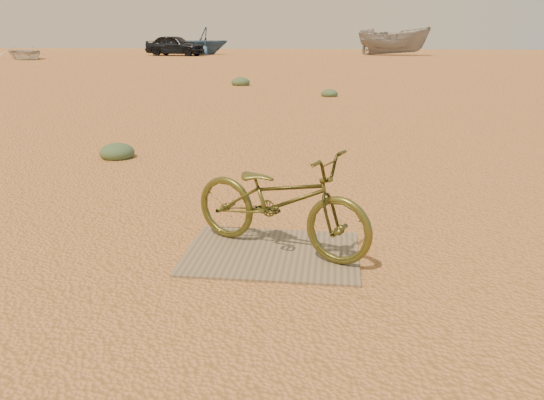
# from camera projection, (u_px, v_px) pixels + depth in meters

# --- Properties ---
(ground) EXTENTS (120.00, 120.00, 0.00)m
(ground) POSITION_uv_depth(u_px,v_px,m) (243.00, 272.00, 4.32)
(ground) COLOR #CF824D
(ground) RESTS_ON ground
(plywood_board) EXTENTS (1.51, 1.13, 0.02)m
(plywood_board) POSITION_uv_depth(u_px,v_px,m) (272.00, 253.00, 4.65)
(plywood_board) COLOR #7C6D52
(plywood_board) RESTS_ON ground
(bicycle) EXTENTS (1.82, 1.26, 0.91)m
(bicycle) POSITION_uv_depth(u_px,v_px,m) (280.00, 200.00, 4.57)
(bicycle) COLOR #4D4D1E
(bicycle) RESTS_ON plywood_board
(car) EXTENTS (5.12, 2.82, 1.65)m
(car) POSITION_uv_depth(u_px,v_px,m) (175.00, 45.00, 43.65)
(car) COLOR black
(car) RESTS_ON ground
(boat_near_left) EXTENTS (5.41, 5.64, 0.95)m
(boat_near_left) POSITION_uv_depth(u_px,v_px,m) (24.00, 52.00, 38.01)
(boat_near_left) COLOR silver
(boat_near_left) RESTS_ON ground
(boat_far_left) EXTENTS (5.62, 5.40, 2.28)m
(boat_far_left) POSITION_uv_depth(u_px,v_px,m) (203.00, 41.00, 45.50)
(boat_far_left) COLOR #36597C
(boat_far_left) RESTS_ON ground
(boat_mid_right) EXTENTS (6.18, 3.21, 2.28)m
(boat_mid_right) POSITION_uv_depth(u_px,v_px,m) (393.00, 41.00, 44.13)
(boat_mid_right) COLOR gray
(boat_mid_right) RESTS_ON ground
(kale_a) EXTENTS (0.53, 0.53, 0.29)m
(kale_a) POSITION_uv_depth(u_px,v_px,m) (118.00, 158.00, 8.24)
(kale_a) COLOR #4C5F40
(kale_a) RESTS_ON ground
(kale_b) EXTENTS (0.51, 0.51, 0.28)m
(kale_b) POSITION_uv_depth(u_px,v_px,m) (329.00, 96.00, 16.09)
(kale_b) COLOR #4C5F40
(kale_b) RESTS_ON ground
(kale_c) EXTENTS (0.68, 0.68, 0.38)m
(kale_c) POSITION_uv_depth(u_px,v_px,m) (241.00, 85.00, 19.44)
(kale_c) COLOR #4C5F40
(kale_c) RESTS_ON ground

